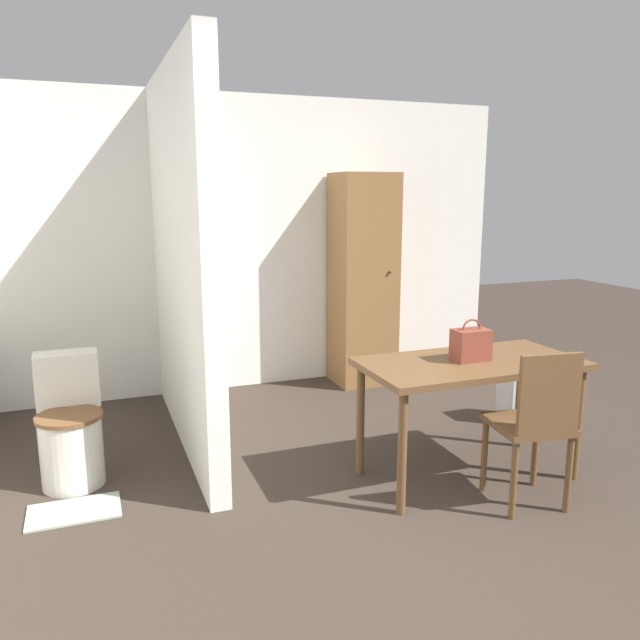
{
  "coord_description": "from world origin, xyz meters",
  "views": [
    {
      "loc": [
        -1.15,
        -1.68,
        1.71
      ],
      "look_at": [
        0.07,
        1.55,
        0.99
      ],
      "focal_mm": 35.0,
      "sensor_mm": 36.0,
      "label": 1
    }
  ],
  "objects_px": {
    "dining_table": "(470,374)",
    "wooden_cabinet": "(363,280)",
    "toilet": "(70,429)",
    "handbag": "(471,344)",
    "space_heater": "(518,394)",
    "wooden_chair": "(535,422)"
  },
  "relations": [
    {
      "from": "dining_table",
      "to": "wooden_cabinet",
      "type": "height_order",
      "value": "wooden_cabinet"
    },
    {
      "from": "toilet",
      "to": "dining_table",
      "type": "bearing_deg",
      "value": -19.58
    },
    {
      "from": "handbag",
      "to": "dining_table",
      "type": "bearing_deg",
      "value": -76.8
    },
    {
      "from": "space_heater",
      "to": "dining_table",
      "type": "bearing_deg",
      "value": -143.27
    },
    {
      "from": "wooden_chair",
      "to": "handbag",
      "type": "relative_size",
      "value": 3.59
    },
    {
      "from": "space_heater",
      "to": "handbag",
      "type": "bearing_deg",
      "value": -143.62
    },
    {
      "from": "dining_table",
      "to": "wooden_chair",
      "type": "relative_size",
      "value": 1.44
    },
    {
      "from": "wooden_cabinet",
      "to": "space_heater",
      "type": "height_order",
      "value": "wooden_cabinet"
    },
    {
      "from": "dining_table",
      "to": "wooden_cabinet",
      "type": "bearing_deg",
      "value": 83.9
    },
    {
      "from": "handbag",
      "to": "wooden_cabinet",
      "type": "distance_m",
      "value": 2.0
    },
    {
      "from": "wooden_chair",
      "to": "toilet",
      "type": "bearing_deg",
      "value": 160.0
    },
    {
      "from": "dining_table",
      "to": "space_heater",
      "type": "relative_size",
      "value": 3.15
    },
    {
      "from": "dining_table",
      "to": "space_heater",
      "type": "xyz_separation_m",
      "value": [
        0.9,
        0.67,
        -0.44
      ]
    },
    {
      "from": "dining_table",
      "to": "handbag",
      "type": "bearing_deg",
      "value": 103.2
    },
    {
      "from": "wooden_chair",
      "to": "handbag",
      "type": "xyz_separation_m",
      "value": [
        -0.11,
        0.46,
        0.33
      ]
    },
    {
      "from": "handbag",
      "to": "wooden_cabinet",
      "type": "xyz_separation_m",
      "value": [
        0.22,
        1.99,
        0.11
      ]
    },
    {
      "from": "dining_table",
      "to": "toilet",
      "type": "xyz_separation_m",
      "value": [
        -2.24,
        0.8,
        -0.33
      ]
    },
    {
      "from": "wooden_chair",
      "to": "space_heater",
      "type": "height_order",
      "value": "wooden_chair"
    },
    {
      "from": "handbag",
      "to": "space_heater",
      "type": "height_order",
      "value": "handbag"
    },
    {
      "from": "wooden_chair",
      "to": "handbag",
      "type": "bearing_deg",
      "value": 112.02
    },
    {
      "from": "handbag",
      "to": "wooden_cabinet",
      "type": "height_order",
      "value": "wooden_cabinet"
    },
    {
      "from": "dining_table",
      "to": "wooden_cabinet",
      "type": "xyz_separation_m",
      "value": [
        0.21,
        2.0,
        0.28
      ]
    }
  ]
}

